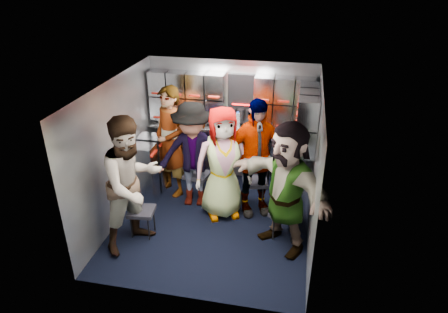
% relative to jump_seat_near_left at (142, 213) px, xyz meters
% --- Properties ---
extents(floor, '(3.00, 3.00, 0.00)m').
position_rel_jump_seat_near_left_xyz_m(floor, '(0.91, 0.46, -0.37)').
color(floor, black).
rests_on(floor, ground).
extents(wall_back, '(2.80, 0.04, 2.10)m').
position_rel_jump_seat_near_left_xyz_m(wall_back, '(0.91, 1.96, 0.68)').
color(wall_back, '#8E939B').
rests_on(wall_back, ground).
extents(wall_left, '(0.04, 3.00, 2.10)m').
position_rel_jump_seat_near_left_xyz_m(wall_left, '(-0.49, 0.46, 0.68)').
color(wall_left, '#8E939B').
rests_on(wall_left, ground).
extents(wall_right, '(0.04, 3.00, 2.10)m').
position_rel_jump_seat_near_left_xyz_m(wall_right, '(2.31, 0.46, 0.68)').
color(wall_right, '#8E939B').
rests_on(wall_right, ground).
extents(ceiling, '(2.80, 3.00, 0.02)m').
position_rel_jump_seat_near_left_xyz_m(ceiling, '(0.91, 0.46, 1.73)').
color(ceiling, silver).
rests_on(ceiling, wall_back).
extents(cart_bank_back, '(2.68, 0.38, 0.99)m').
position_rel_jump_seat_near_left_xyz_m(cart_bank_back, '(0.91, 1.75, 0.13)').
color(cart_bank_back, '#A4A9B4').
rests_on(cart_bank_back, ground).
extents(cart_bank_left, '(0.38, 0.76, 0.99)m').
position_rel_jump_seat_near_left_xyz_m(cart_bank_left, '(-0.28, 1.02, 0.13)').
color(cart_bank_left, '#A4A9B4').
rests_on(cart_bank_left, ground).
extents(counter, '(2.68, 0.42, 0.03)m').
position_rel_jump_seat_near_left_xyz_m(counter, '(0.91, 1.75, 0.65)').
color(counter, silver).
rests_on(counter, cart_bank_back).
extents(locker_bank_back, '(2.68, 0.28, 0.82)m').
position_rel_jump_seat_near_left_xyz_m(locker_bank_back, '(0.91, 1.81, 1.12)').
color(locker_bank_back, '#A4A9B4').
rests_on(locker_bank_back, wall_back).
extents(locker_bank_right, '(0.28, 1.00, 0.82)m').
position_rel_jump_seat_near_left_xyz_m(locker_bank_right, '(2.16, 1.16, 1.12)').
color(locker_bank_right, '#A4A9B4').
rests_on(locker_bank_right, wall_right).
extents(right_cabinet, '(0.28, 1.20, 1.00)m').
position_rel_jump_seat_near_left_xyz_m(right_cabinet, '(2.16, 1.06, 0.13)').
color(right_cabinet, '#A4A9B4').
rests_on(right_cabinet, ground).
extents(coffee_niche, '(0.46, 0.16, 0.84)m').
position_rel_jump_seat_near_left_xyz_m(coffee_niche, '(1.09, 1.87, 1.10)').
color(coffee_niche, black).
rests_on(coffee_niche, wall_back).
extents(red_latch_strip, '(2.60, 0.02, 0.03)m').
position_rel_jump_seat_near_left_xyz_m(red_latch_strip, '(0.91, 1.55, 0.51)').
color(red_latch_strip, maroon).
rests_on(red_latch_strip, cart_bank_back).
extents(jump_seat_near_left, '(0.38, 0.37, 0.41)m').
position_rel_jump_seat_near_left_xyz_m(jump_seat_near_left, '(0.00, 0.00, 0.00)').
color(jump_seat_near_left, black).
rests_on(jump_seat_near_left, ground).
extents(jump_seat_mid_left, '(0.43, 0.41, 0.44)m').
position_rel_jump_seat_near_left_xyz_m(jump_seat_mid_left, '(0.50, 1.12, 0.02)').
color(jump_seat_mid_left, black).
rests_on(jump_seat_mid_left, ground).
extents(jump_seat_center, '(0.38, 0.37, 0.42)m').
position_rel_jump_seat_near_left_xyz_m(jump_seat_center, '(1.01, 0.92, 0.01)').
color(jump_seat_center, black).
rests_on(jump_seat_center, ground).
extents(jump_seat_mid_right, '(0.44, 0.43, 0.45)m').
position_rel_jump_seat_near_left_xyz_m(jump_seat_mid_right, '(1.45, 1.08, 0.03)').
color(jump_seat_mid_right, black).
rests_on(jump_seat_mid_right, ground).
extents(jump_seat_near_right, '(0.45, 0.44, 0.41)m').
position_rel_jump_seat_near_left_xyz_m(jump_seat_near_right, '(1.96, 0.35, -0.00)').
color(jump_seat_near_right, black).
rests_on(jump_seat_near_right, ground).
extents(attendant_standing, '(0.80, 0.74, 1.84)m').
position_rel_jump_seat_near_left_xyz_m(attendant_standing, '(0.06, 1.20, 0.55)').
color(attendant_standing, black).
rests_on(attendant_standing, ground).
extents(attendant_arc_a, '(1.07, 1.14, 1.87)m').
position_rel_jump_seat_near_left_xyz_m(attendant_arc_a, '(0.00, -0.18, 0.57)').
color(attendant_arc_a, black).
rests_on(attendant_arc_a, ground).
extents(attendant_arc_b, '(1.15, 0.73, 1.70)m').
position_rel_jump_seat_near_left_xyz_m(attendant_arc_b, '(0.50, 0.94, 0.49)').
color(attendant_arc_b, black).
rests_on(attendant_arc_b, ground).
extents(attendant_arc_c, '(1.00, 0.85, 1.73)m').
position_rel_jump_seat_near_left_xyz_m(attendant_arc_c, '(1.01, 0.74, 0.50)').
color(attendant_arc_c, black).
rests_on(attendant_arc_c, ground).
extents(attendant_arc_d, '(1.17, 0.85, 1.84)m').
position_rel_jump_seat_near_left_xyz_m(attendant_arc_d, '(1.45, 0.90, 0.55)').
color(attendant_arc_d, black).
rests_on(attendant_arc_d, ground).
extents(attendant_arc_e, '(1.63, 1.51, 1.82)m').
position_rel_jump_seat_near_left_xyz_m(attendant_arc_e, '(1.96, 0.17, 0.54)').
color(attendant_arc_e, black).
rests_on(attendant_arc_e, ground).
extents(bottle_left, '(0.07, 0.07, 0.23)m').
position_rel_jump_seat_near_left_xyz_m(bottle_left, '(-0.05, 1.70, 0.78)').
color(bottle_left, white).
rests_on(bottle_left, counter).
extents(bottle_mid, '(0.06, 0.06, 0.23)m').
position_rel_jump_seat_near_left_xyz_m(bottle_mid, '(0.16, 1.70, 0.78)').
color(bottle_mid, white).
rests_on(bottle_mid, counter).
extents(bottle_right, '(0.07, 0.07, 0.27)m').
position_rel_jump_seat_near_left_xyz_m(bottle_right, '(1.06, 1.70, 0.80)').
color(bottle_right, white).
rests_on(bottle_right, counter).
extents(cup_left, '(0.08, 0.08, 0.11)m').
position_rel_jump_seat_near_left_xyz_m(cup_left, '(-0.27, 1.69, 0.72)').
color(cup_left, tan).
rests_on(cup_left, counter).
extents(cup_right, '(0.07, 0.07, 0.09)m').
position_rel_jump_seat_near_left_xyz_m(cup_right, '(1.46, 1.69, 0.71)').
color(cup_right, tan).
rests_on(cup_right, counter).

